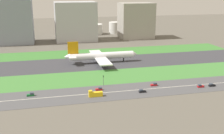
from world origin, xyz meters
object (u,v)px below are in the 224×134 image
object	(u,v)px
car_1	(200,86)
traffic_light	(103,80)
car_3	(31,95)
airliner	(100,56)
hangar_building	(75,22)
car_0	(99,89)
fuel_tank_centre	(94,29)
truck_2	(95,94)
fuel_tank_west	(67,31)
car_2	(212,85)
office_tower	(136,21)
fuel_tank_east	(115,28)
car_5	(154,85)
terminal_building	(6,20)
car_4	(142,91)

from	to	relation	value
car_1	traffic_light	world-z (taller)	traffic_light
car_1	car_3	bearing A→B (deg)	-5.27
airliner	hangar_building	size ratio (longest dim) A/B	1.32
car_0	fuel_tank_centre	world-z (taller)	fuel_tank_centre
truck_2	fuel_tank_west	xyz separation A→B (m)	(2.39, 237.00, 4.53)
airliner	car_1	distance (m)	93.94
truck_2	hangar_building	size ratio (longest dim) A/B	0.17
airliner	car_2	xyz separation A→B (m)	(60.44, -78.00, -5.31)
airliner	truck_2	bearing A→B (deg)	-103.32
car_1	office_tower	size ratio (longest dim) A/B	0.10
car_0	car_3	world-z (taller)	same
car_0	fuel_tank_east	size ratio (longest dim) A/B	0.27
car_1	office_tower	bearing A→B (deg)	-95.25
car_3	traffic_light	bearing A→B (deg)	9.71
car_5	fuel_tank_east	xyz separation A→B (m)	(29.09, 227.00, 7.26)
car_1	terminal_building	world-z (taller)	terminal_building
office_tower	fuel_tank_east	size ratio (longest dim) A/B	2.76
hangar_building	office_tower	size ratio (longest dim) A/B	1.09
car_0	car_5	size ratio (longest dim) A/B	1.00
car_1	traffic_light	xyz separation A→B (m)	(-61.74, 17.99, 3.37)
truck_2	car_3	distance (m)	39.23
car_4	traffic_light	bearing A→B (deg)	-40.48
office_tower	truck_2	bearing A→B (deg)	-114.67
office_tower	hangar_building	bearing A→B (deg)	180.00
airliner	car_0	bearing A→B (deg)	-101.68
fuel_tank_centre	terminal_building	bearing A→B (deg)	-157.91
airliner	traffic_light	distance (m)	60.81
airliner	car_5	size ratio (longest dim) A/B	14.77
car_1	terminal_building	bearing A→B (deg)	-53.90
car_4	terminal_building	distance (m)	217.86
fuel_tank_west	hangar_building	bearing A→B (deg)	-80.03
car_0	car_3	xyz separation A→B (m)	(-42.34, 0.00, 0.00)
car_4	fuel_tank_centre	xyz separation A→B (m)	(11.53, 237.00, 6.20)
car_5	terminal_building	size ratio (longest dim) A/B	0.07
car_3	hangar_building	bearing A→B (deg)	75.16
car_5	office_tower	world-z (taller)	office_tower
car_5	airliner	bearing A→B (deg)	109.02
car_4	fuel_tank_west	size ratio (longest dim) A/B	0.18
car_3	hangar_building	distance (m)	189.65
car_1	car_0	bearing A→B (deg)	-8.60
terminal_building	fuel_tank_west	world-z (taller)	terminal_building
car_1	car_5	world-z (taller)	same
traffic_light	fuel_tank_east	distance (m)	227.70
airliner	car_3	bearing A→B (deg)	-129.67
traffic_light	office_tower	bearing A→B (deg)	65.48
car_0	terminal_building	xyz separation A→B (m)	(-73.89, 182.00, 26.86)
airliner	car_2	world-z (taller)	airliner
car_1	car_0	world-z (taller)	same
car_4	traffic_light	world-z (taller)	traffic_light
hangar_building	car_5	bearing A→B (deg)	-80.14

